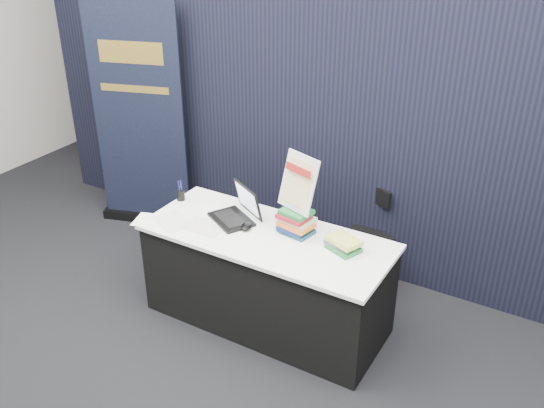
% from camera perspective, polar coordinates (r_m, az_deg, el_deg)
% --- Properties ---
extents(floor, '(8.00, 8.00, 0.00)m').
position_cam_1_polar(floor, '(4.38, -4.29, -14.61)').
color(floor, black).
rests_on(floor, ground).
extents(wall_back, '(8.00, 0.02, 3.50)m').
position_cam_1_polar(wall_back, '(6.99, 14.87, 17.09)').
color(wall_back, '#B8B6AE').
rests_on(wall_back, floor).
extents(drape_partition, '(6.00, 0.08, 2.40)m').
position_cam_1_polar(drape_partition, '(4.94, 5.80, 6.99)').
color(drape_partition, black).
rests_on(drape_partition, floor).
extents(display_table, '(1.80, 0.75, 0.75)m').
position_cam_1_polar(display_table, '(4.50, -0.48, -7.02)').
color(display_table, black).
rests_on(display_table, floor).
extents(laptop, '(0.41, 0.41, 0.25)m').
position_cam_1_polar(laptop, '(4.49, -3.54, -0.66)').
color(laptop, black).
rests_on(laptop, display_table).
extents(mouse, '(0.10, 0.14, 0.04)m').
position_cam_1_polar(mouse, '(4.37, -2.40, -2.10)').
color(mouse, black).
rests_on(mouse, display_table).
extents(brochure_left, '(0.34, 0.28, 0.00)m').
position_cam_1_polar(brochure_left, '(4.55, -11.06, -1.57)').
color(brochure_left, white).
rests_on(brochure_left, display_table).
extents(brochure_mid, '(0.36, 0.31, 0.00)m').
position_cam_1_polar(brochure_mid, '(4.52, -9.34, -1.64)').
color(brochure_mid, silver).
rests_on(brochure_mid, display_table).
extents(brochure_right, '(0.31, 0.23, 0.00)m').
position_cam_1_polar(brochure_right, '(4.42, -6.42, -2.15)').
color(brochure_right, silver).
rests_on(brochure_right, display_table).
extents(pen_cup, '(0.08, 0.08, 0.08)m').
position_cam_1_polar(pen_cup, '(4.80, -8.59, 0.83)').
color(pen_cup, black).
rests_on(pen_cup, display_table).
extents(book_stack_tall, '(0.25, 0.21, 0.18)m').
position_cam_1_polar(book_stack_tall, '(4.28, 2.23, -1.68)').
color(book_stack_tall, navy).
rests_on(book_stack_tall, display_table).
extents(book_stack_short, '(0.25, 0.22, 0.09)m').
position_cam_1_polar(book_stack_short, '(4.14, 6.75, -3.70)').
color(book_stack_short, '#1E7336').
rests_on(book_stack_short, display_table).
extents(info_sign, '(0.32, 0.21, 0.41)m').
position_cam_1_polar(info_sign, '(4.17, 2.50, 1.95)').
color(info_sign, black).
rests_on(info_sign, book_stack_tall).
extents(pullup_banner, '(0.90, 0.37, 2.15)m').
position_cam_1_polar(pullup_banner, '(5.73, -12.31, 6.83)').
color(pullup_banner, black).
rests_on(pullup_banner, floor).
extents(stacking_chair, '(0.48, 0.50, 0.80)m').
position_cam_1_polar(stacking_chair, '(5.00, 8.79, -2.54)').
color(stacking_chair, black).
rests_on(stacking_chair, floor).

